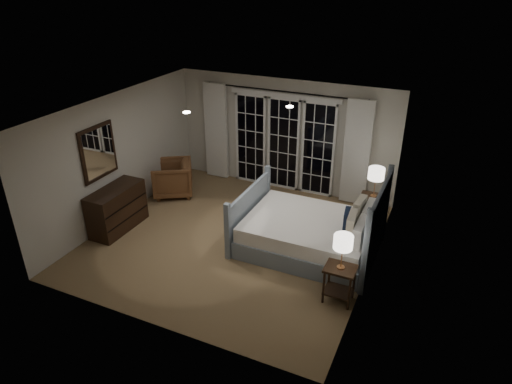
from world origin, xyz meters
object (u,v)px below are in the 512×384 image
at_px(lamp_right, 376,174).
at_px(dresser, 117,209).
at_px(nightstand_left, 339,279).
at_px(armchair, 172,178).
at_px(nightstand_right, 372,206).
at_px(bed, 311,233).
at_px(lamp_left, 343,242).

height_order(lamp_right, dresser, lamp_right).
relative_size(nightstand_left, armchair, 0.71).
bearing_deg(armchair, nightstand_right, 64.41).
xyz_separation_m(nightstand_left, nightstand_right, (-0.02, 2.46, 0.03)).
height_order(bed, nightstand_right, bed).
bearing_deg(armchair, nightstand_left, 33.52).
distance_m(lamp_right, armchair, 4.40).
bearing_deg(dresser, lamp_left, -4.21).
distance_m(nightstand_left, lamp_left, 0.65).
distance_m(armchair, dresser, 1.69).
distance_m(nightstand_left, lamp_right, 2.57).
bearing_deg(nightstand_left, dresser, 175.79).
xyz_separation_m(nightstand_left, armchair, (-4.33, 2.01, -0.01)).
xyz_separation_m(bed, nightstand_right, (0.80, 1.30, 0.08)).
height_order(lamp_right, armchair, lamp_right).
bearing_deg(nightstand_right, lamp_left, -89.53).
height_order(bed, dresser, bed).
bearing_deg(nightstand_right, armchair, -174.00).
xyz_separation_m(bed, dresser, (-3.64, -0.84, 0.08)).
xyz_separation_m(nightstand_left, dresser, (-4.46, 0.33, 0.03)).
bearing_deg(bed, nightstand_right, 58.24).
bearing_deg(bed, lamp_right, 58.24).
height_order(nightstand_right, armchair, armchair).
distance_m(nightstand_left, nightstand_right, 2.46).
relative_size(lamp_left, dresser, 0.46).
bearing_deg(nightstand_left, nightstand_right, 90.47).
xyz_separation_m(bed, nightstand_left, (0.82, -1.17, 0.05)).
bearing_deg(lamp_right, lamp_left, -89.53).
bearing_deg(nightstand_left, lamp_right, 90.47).
height_order(armchair, dresser, dresser).
bearing_deg(armchair, bed, 44.91).
relative_size(bed, lamp_right, 4.04).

